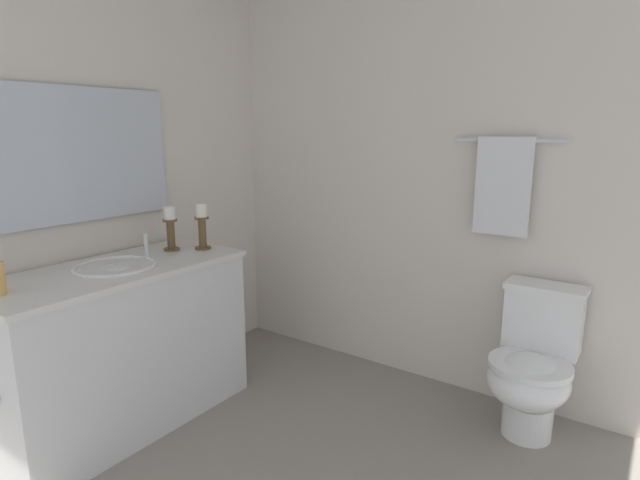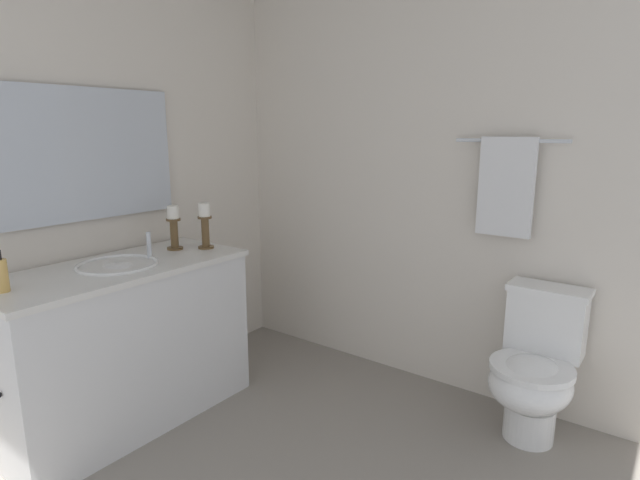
{
  "view_description": "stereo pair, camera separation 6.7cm",
  "coord_description": "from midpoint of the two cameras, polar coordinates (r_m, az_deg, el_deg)",
  "views": [
    {
      "loc": [
        1.1,
        -1.49,
        1.51
      ],
      "look_at": [
        -0.26,
        0.45,
        0.99
      ],
      "focal_mm": 28.4,
      "sensor_mm": 36.0,
      "label": 1
    },
    {
      "loc": [
        1.16,
        -1.45,
        1.51
      ],
      "look_at": [
        -0.26,
        0.45,
        0.99
      ],
      "focal_mm": 28.4,
      "sensor_mm": 36.0,
      "label": 2
    }
  ],
  "objects": [
    {
      "name": "wall_left",
      "position": [
        2.98,
        -25.35,
        5.63
      ],
      "size": [
        0.04,
        2.58,
        2.45
      ],
      "primitive_type": "cube",
      "color": "silver",
      "rests_on": "ground"
    },
    {
      "name": "toilet",
      "position": [
        2.77,
        22.19,
        -13.06
      ],
      "size": [
        0.39,
        0.54,
        0.75
      ],
      "color": "white",
      "rests_on": "ground"
    },
    {
      "name": "towel_bar",
      "position": [
        2.8,
        19.7,
        10.51
      ],
      "size": [
        0.57,
        0.02,
        0.02
      ],
      "primitive_type": "cylinder",
      "rotation": [
        0.0,
        1.57,
        0.0
      ],
      "color": "silver"
    },
    {
      "name": "vanity_cabinet",
      "position": [
        2.86,
        -22.07,
        -11.01
      ],
      "size": [
        0.58,
        1.28,
        0.84
      ],
      "color": "silver",
      "rests_on": "ground"
    },
    {
      "name": "sink_basin",
      "position": [
        2.74,
        -22.7,
        -3.6
      ],
      "size": [
        0.4,
        0.4,
        0.24
      ],
      "color": "white",
      "rests_on": "vanity_cabinet"
    },
    {
      "name": "mirror",
      "position": [
        2.89,
        -26.7,
        8.53
      ],
      "size": [
        0.02,
        1.1,
        0.68
      ],
      "primitive_type": "cube",
      "color": "silver"
    },
    {
      "name": "towel_near_vanity",
      "position": [
        2.8,
        19.25,
        5.7
      ],
      "size": [
        0.28,
        0.03,
        0.51
      ],
      "primitive_type": "cube",
      "color": "white",
      "rests_on": "towel_bar"
    },
    {
      "name": "candle_holder_short",
      "position": [
        2.97,
        -17.13,
        1.35
      ],
      "size": [
        0.09,
        0.09,
        0.25
      ],
      "color": "brown",
      "rests_on": "vanity_cabinet"
    },
    {
      "name": "candle_holder_tall",
      "position": [
        2.95,
        -13.79,
        1.62
      ],
      "size": [
        0.09,
        0.09,
        0.26
      ],
      "color": "brown",
      "rests_on": "vanity_cabinet"
    },
    {
      "name": "wall_back",
      "position": [
        2.99,
        12.83,
        6.53
      ],
      "size": [
        2.9,
        0.04,
        2.45
      ],
      "primitive_type": "cube",
      "color": "silver",
      "rests_on": "ground"
    }
  ]
}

